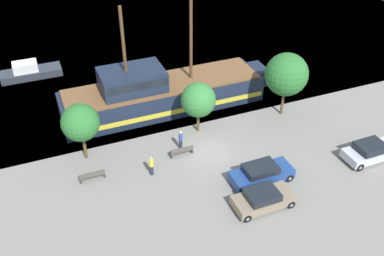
# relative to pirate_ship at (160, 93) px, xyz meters

# --- Properties ---
(ground_plane) EXTENTS (160.00, 160.00, 0.00)m
(ground_plane) POSITION_rel_pirate_ship_xyz_m (1.34, -7.73, -1.62)
(ground_plane) COLOR gray
(pirate_ship) EXTENTS (19.78, 4.75, 11.45)m
(pirate_ship) POSITION_rel_pirate_ship_xyz_m (0.00, 0.00, 0.00)
(pirate_ship) COLOR #192338
(pirate_ship) RESTS_ON water_surface
(moored_boat_dockside) EXTENTS (6.12, 2.13, 1.70)m
(moored_boat_dockside) POSITION_rel_pirate_ship_xyz_m (-10.75, 11.03, -1.00)
(moored_boat_dockside) COLOR #2D333D
(moored_boat_dockside) RESTS_ON water_surface
(parked_car_curb_front) EXTENTS (4.23, 1.99, 1.35)m
(parked_car_curb_front) POSITION_rel_pirate_ship_xyz_m (2.39, -14.70, -0.95)
(parked_car_curb_front) COLOR #7F705B
(parked_car_curb_front) RESTS_ON ground_plane
(parked_car_curb_mid) EXTENTS (4.68, 1.92, 1.43)m
(parked_car_curb_mid) POSITION_rel_pirate_ship_xyz_m (3.58, -12.38, -0.91)
(parked_car_curb_mid) COLOR navy
(parked_car_curb_mid) RESTS_ON ground_plane
(parked_car_curb_rear) EXTENTS (4.29, 2.00, 1.48)m
(parked_car_curb_rear) POSITION_rel_pirate_ship_xyz_m (12.77, -13.33, -0.88)
(parked_car_curb_rear) COLOR #B7BCC6
(parked_car_curb_rear) RESTS_ON ground_plane
(fire_hydrant) EXTENTS (0.42, 0.25, 0.76)m
(fire_hydrant) POSITION_rel_pirate_ship_xyz_m (4.20, -10.91, -1.21)
(fire_hydrant) COLOR yellow
(fire_hydrant) RESTS_ON ground_plane
(bench_promenade_east) EXTENTS (1.89, 0.45, 0.85)m
(bench_promenade_east) POSITION_rel_pirate_ship_xyz_m (-0.76, -7.37, -1.17)
(bench_promenade_east) COLOR #4C4742
(bench_promenade_east) RESTS_ON ground_plane
(bench_promenade_west) EXTENTS (1.89, 0.45, 0.85)m
(bench_promenade_west) POSITION_rel_pirate_ship_xyz_m (-7.95, -7.64, -1.17)
(bench_promenade_west) COLOR #4C4742
(bench_promenade_west) RESTS_ON ground_plane
(pedestrian_walking_near) EXTENTS (0.32, 0.32, 1.74)m
(pedestrian_walking_near) POSITION_rel_pirate_ship_xyz_m (-0.51, -6.53, -0.73)
(pedestrian_walking_near) COLOR #232838
(pedestrian_walking_near) RESTS_ON ground_plane
(pedestrian_walking_far) EXTENTS (0.32, 0.32, 1.68)m
(pedestrian_walking_far) POSITION_rel_pirate_ship_xyz_m (-3.66, -8.68, -0.77)
(pedestrian_walking_far) COLOR #232838
(pedestrian_walking_far) RESTS_ON ground_plane
(tree_row_east) EXTENTS (2.92, 2.92, 4.82)m
(tree_row_east) POSITION_rel_pirate_ship_xyz_m (-7.87, -4.78, 1.73)
(tree_row_east) COLOR brown
(tree_row_east) RESTS_ON ground_plane
(tree_row_mideast) EXTENTS (2.92, 2.92, 4.56)m
(tree_row_mideast) POSITION_rel_pirate_ship_xyz_m (1.78, -4.69, 1.47)
(tree_row_mideast) COLOR brown
(tree_row_mideast) RESTS_ON ground_plane
(tree_row_midwest) EXTENTS (3.78, 3.78, 5.91)m
(tree_row_midwest) POSITION_rel_pirate_ship_xyz_m (9.91, -5.05, 2.40)
(tree_row_midwest) COLOR brown
(tree_row_midwest) RESTS_ON ground_plane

